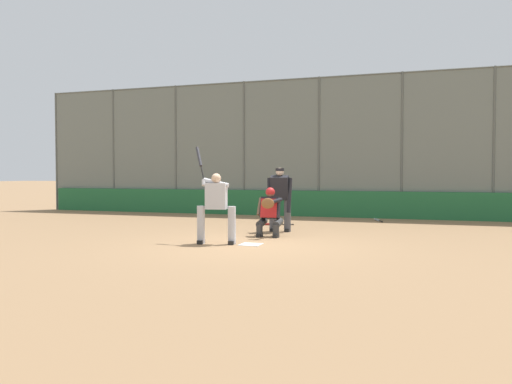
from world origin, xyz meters
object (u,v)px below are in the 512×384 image
(batter_at_plate, at_px, (216,206))
(spare_bat_near_backstop, at_px, (275,224))
(umpire_home, at_px, (280,198))
(spare_bat_by_padding, at_px, (377,220))
(catcher_behind_plate, at_px, (269,211))

(batter_at_plate, height_order, spare_bat_near_backstop, batter_at_plate)
(umpire_home, bearing_deg, spare_bat_by_padding, -125.50)
(catcher_behind_plate, bearing_deg, batter_at_plate, 63.37)
(catcher_behind_plate, height_order, spare_bat_by_padding, catcher_behind_plate)
(batter_at_plate, distance_m, spare_bat_by_padding, 6.90)
(umpire_home, height_order, spare_bat_near_backstop, umpire_home)
(catcher_behind_plate, xyz_separation_m, spare_bat_near_backstop, (0.58, -2.48, -0.56))
(umpire_home, bearing_deg, catcher_behind_plate, 86.00)
(spare_bat_by_padding, bearing_deg, spare_bat_near_backstop, 111.16)
(umpire_home, bearing_deg, batter_at_plate, 69.40)
(spare_bat_by_padding, bearing_deg, umpire_home, 131.19)
(batter_at_plate, xyz_separation_m, umpire_home, (-0.67, -2.56, 0.06))
(batter_at_plate, distance_m, umpire_home, 2.64)
(umpire_home, relative_size, spare_bat_near_backstop, 1.92)
(batter_at_plate, relative_size, spare_bat_near_backstop, 2.44)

